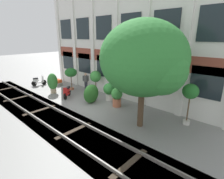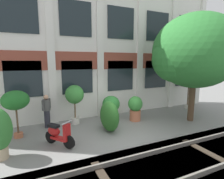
{
  "view_description": "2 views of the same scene",
  "coord_description": "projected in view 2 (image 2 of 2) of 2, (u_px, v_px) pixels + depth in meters",
  "views": [
    {
      "loc": [
        8.59,
        -7.0,
        4.59
      ],
      "look_at": [
        1.1,
        1.15,
        1.17
      ],
      "focal_mm": 28.0,
      "sensor_mm": 36.0,
      "label": 1
    },
    {
      "loc": [
        -3.32,
        -6.2,
        3.08
      ],
      "look_at": [
        0.38,
        2.04,
        1.61
      ],
      "focal_mm": 28.0,
      "sensor_mm": 36.0,
      "label": 2
    }
  ],
  "objects": [
    {
      "name": "potted_plant_tall_urn",
      "position": [
        189.0,
        82.0,
        11.27
      ],
      "size": [
        0.81,
        0.81,
        2.27
      ],
      "color": "beige",
      "rests_on": "ground"
    },
    {
      "name": "potted_plant_glazed_jar",
      "position": [
        111.0,
        106.0,
        9.04
      ],
      "size": [
        0.9,
        0.9,
        1.31
      ],
      "color": "beige",
      "rests_on": "ground"
    },
    {
      "name": "scooter_second_parked",
      "position": [
        58.0,
        134.0,
        6.4
      ],
      "size": [
        0.91,
        1.15,
        0.98
      ],
      "rotation": [
        0.0,
        0.0,
        5.37
      ],
      "color": "black",
      "rests_on": "ground"
    },
    {
      "name": "resident_by_doorway",
      "position": [
        47.0,
        110.0,
        8.08
      ],
      "size": [
        0.41,
        0.39,
        1.56
      ],
      "rotation": [
        0.0,
        0.0,
        -0.82
      ],
      "color": "#282833",
      "rests_on": "ground"
    },
    {
      "name": "ground_plane",
      "position": [
        123.0,
        134.0,
        7.43
      ],
      "size": [
        80.0,
        80.0,
        0.0
      ],
      "primitive_type": "plane",
      "color": "gray"
    },
    {
      "name": "rail_tracks",
      "position": [
        164.0,
        171.0,
        5.14
      ],
      "size": [
        23.03,
        2.8,
        0.43
      ],
      "color": "#423F3A",
      "rests_on": "ground"
    },
    {
      "name": "potted_plant_fluted_column",
      "position": [
        135.0,
        107.0,
        9.06
      ],
      "size": [
        0.74,
        0.74,
        1.29
      ],
      "color": "#B76647",
      "rests_on": "ground"
    },
    {
      "name": "potted_plant_terracotta_small",
      "position": [
        75.0,
        96.0,
        8.48
      ],
      "size": [
        0.89,
        0.89,
        1.94
      ],
      "color": "beige",
      "rests_on": "ground"
    },
    {
      "name": "potted_plant_low_pan",
      "position": [
        16.0,
        101.0,
        6.9
      ],
      "size": [
        1.04,
        1.04,
        1.94
      ],
      "color": "#B76647",
      "rests_on": "ground"
    },
    {
      "name": "apartment_facade",
      "position": [
        98.0,
        36.0,
        9.44
      ],
      "size": [
        15.39,
        0.64,
        8.87
      ],
      "color": "silver",
      "rests_on": "ground"
    },
    {
      "name": "broadleaf_tree",
      "position": [
        195.0,
        53.0,
        8.64
      ],
      "size": [
        4.38,
        4.18,
        5.38
      ],
      "color": "#4C3826",
      "rests_on": "ground"
    },
    {
      "name": "topiary_hedge",
      "position": [
        109.0,
        116.0,
        7.71
      ],
      "size": [
        0.76,
        1.31,
        1.34
      ],
      "primitive_type": "ellipsoid",
      "rotation": [
        0.0,
        0.0,
        1.62
      ],
      "color": "#286023",
      "rests_on": "ground"
    }
  ]
}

